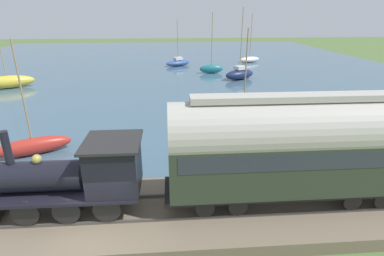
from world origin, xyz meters
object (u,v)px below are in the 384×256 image
at_px(steam_locomotive, 82,173).
at_px(sailboat_yellow, 8,82).
at_px(sailboat_green, 243,119).
at_px(sailboat_teal, 211,68).
at_px(rowboat_off_pier, 319,156).
at_px(passenger_coach, 294,146).
at_px(sailboat_navy, 240,74).
at_px(rowboat_mid_harbor, 123,151).
at_px(sailboat_white, 249,59).
at_px(sailboat_blue, 178,62).
at_px(sailboat_red, 33,146).

height_order(steam_locomotive, sailboat_yellow, sailboat_yellow).
bearing_deg(sailboat_yellow, sailboat_green, -146.88).
height_order(sailboat_teal, rowboat_off_pier, sailboat_teal).
relative_size(passenger_coach, sailboat_navy, 1.17).
distance_m(passenger_coach, rowboat_mid_harbor, 10.57).
distance_m(sailboat_white, rowboat_off_pier, 38.09).
xyz_separation_m(sailboat_teal, sailboat_yellow, (-7.48, 24.71, 0.06)).
bearing_deg(sailboat_blue, rowboat_mid_harbor, 142.24).
height_order(steam_locomotive, rowboat_off_pier, steam_locomotive).
distance_m(sailboat_green, rowboat_off_pier, 7.01).
bearing_deg(sailboat_white, sailboat_navy, 137.12).
xyz_separation_m(sailboat_teal, sailboat_navy, (-4.60, -3.10, 0.05)).
height_order(steam_locomotive, sailboat_blue, sailboat_blue).
bearing_deg(sailboat_red, rowboat_off_pier, -122.21).
bearing_deg(sailboat_green, sailboat_teal, -5.16).
bearing_deg(sailboat_yellow, sailboat_teal, -99.82).
relative_size(sailboat_teal, sailboat_blue, 1.14).
height_order(steam_locomotive, sailboat_white, sailboat_white).
distance_m(steam_locomotive, rowboat_off_pier, 13.15).
height_order(steam_locomotive, passenger_coach, passenger_coach).
bearing_deg(sailboat_green, sailboat_red, 102.65).
bearing_deg(sailboat_red, rowboat_mid_harbor, -119.78).
relative_size(sailboat_red, rowboat_mid_harbor, 2.98).
bearing_deg(sailboat_green, rowboat_mid_harbor, 114.45).
bearing_deg(steam_locomotive, sailboat_red, 35.84).
height_order(sailboat_yellow, sailboat_white, sailboat_yellow).
distance_m(sailboat_red, rowboat_mid_harbor, 5.48).
distance_m(sailboat_navy, rowboat_off_pier, 23.29).
distance_m(sailboat_navy, sailboat_red, 27.49).
distance_m(sailboat_green, sailboat_blue, 28.76).
relative_size(sailboat_teal, sailboat_red, 1.21).
distance_m(sailboat_white, sailboat_red, 42.12).
xyz_separation_m(passenger_coach, sailboat_teal, (32.58, -1.19, -2.53)).
bearing_deg(rowboat_off_pier, sailboat_white, -4.50).
bearing_deg(rowboat_mid_harbor, sailboat_white, -50.70).
xyz_separation_m(sailboat_yellow, rowboat_mid_harbor, (-18.69, -15.66, -0.51)).
relative_size(passenger_coach, rowboat_off_pier, 4.56).
bearing_deg(sailboat_yellow, sailboat_navy, -110.76).
xyz_separation_m(sailboat_red, rowboat_off_pier, (-2.16, -17.06, -0.31)).
bearing_deg(passenger_coach, sailboat_white, -12.44).
bearing_deg(steam_locomotive, passenger_coach, -90.00).
relative_size(steam_locomotive, passenger_coach, 0.58).
bearing_deg(sailboat_white, rowboat_off_pier, 148.00).
relative_size(steam_locomotive, sailboat_green, 0.84).
xyz_separation_m(sailboat_teal, rowboat_mid_harbor, (-26.17, 9.05, -0.45)).
height_order(passenger_coach, rowboat_off_pier, passenger_coach).
bearing_deg(steam_locomotive, sailboat_blue, -7.15).
bearing_deg(sailboat_white, sailboat_yellow, 94.19).
bearing_deg(sailboat_navy, sailboat_red, 112.97).
bearing_deg(steam_locomotive, sailboat_yellow, 31.13).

